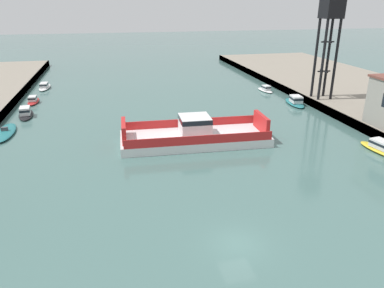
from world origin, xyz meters
name	(u,v)px	position (x,y,z in m)	size (l,w,h in m)	color
ground_plane	(238,244)	(0.00, 0.00, 0.00)	(400.00, 400.00, 0.00)	#476B66
chain_ferry	(195,135)	(1.55, 21.44, 1.09)	(19.03, 7.62, 3.56)	silver
moored_boat_near_left	(25,113)	(-22.00, 38.62, 0.60)	(2.89, 6.89, 1.58)	black
moored_boat_near_right	(295,101)	(22.99, 35.85, 0.62)	(3.14, 7.01, 1.66)	#237075
moored_boat_mid_left	(5,132)	(-23.15, 30.27, 0.27)	(2.73, 8.27, 1.01)	#237075
moored_boat_mid_right	(266,89)	(21.96, 46.50, 0.46)	(2.30, 5.13, 1.24)	white
moored_boat_far_right	(45,86)	(-22.00, 58.91, 0.46)	(2.19, 7.06, 1.25)	white
moored_boat_upstream_a	(33,100)	(-22.28, 47.14, 0.48)	(1.82, 5.61, 1.29)	red
moored_boat_upstream_b	(383,148)	(23.04, 13.39, 0.53)	(3.28, 7.46, 1.41)	yellow
crane_tower	(330,22)	(27.19, 34.82, 13.92)	(3.04, 3.04, 16.36)	black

